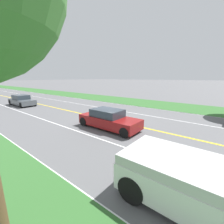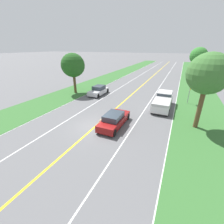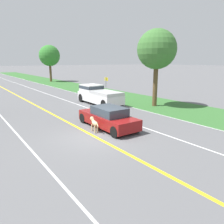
% 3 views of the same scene
% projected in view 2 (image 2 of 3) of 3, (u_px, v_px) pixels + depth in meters
% --- Properties ---
extents(ground_plane, '(400.00, 400.00, 0.00)m').
position_uv_depth(ground_plane, '(95.00, 127.00, 14.96)').
color(ground_plane, '#5B5B5E').
extents(centre_divider_line, '(0.18, 160.00, 0.01)m').
position_uv_depth(centre_divider_line, '(95.00, 127.00, 14.96)').
color(centre_divider_line, yellow).
rests_on(centre_divider_line, ground).
extents(lane_edge_line_right, '(0.14, 160.00, 0.01)m').
position_uv_depth(lane_edge_line_right, '(168.00, 144.00, 12.30)').
color(lane_edge_line_right, white).
rests_on(lane_edge_line_right, ground).
extents(lane_edge_line_left, '(0.14, 160.00, 0.01)m').
position_uv_depth(lane_edge_line_left, '(44.00, 115.00, 17.63)').
color(lane_edge_line_left, white).
rests_on(lane_edge_line_left, ground).
extents(lane_dash_same_dir, '(0.10, 160.00, 0.01)m').
position_uv_depth(lane_dash_same_dir, '(128.00, 135.00, 13.63)').
color(lane_dash_same_dir, white).
rests_on(lane_dash_same_dir, ground).
extents(lane_dash_oncoming, '(0.10, 160.00, 0.01)m').
position_uv_depth(lane_dash_oncoming, '(67.00, 120.00, 16.30)').
color(lane_dash_oncoming, white).
rests_on(lane_dash_oncoming, ground).
extents(grass_verge_right, '(6.00, 160.00, 0.03)m').
position_uv_depth(grass_verge_right, '(211.00, 154.00, 11.15)').
color(grass_verge_right, '#33662D').
rests_on(grass_verge_right, ground).
extents(grass_verge_left, '(6.00, 160.00, 0.03)m').
position_uv_depth(grass_verge_left, '(26.00, 111.00, 18.77)').
color(grass_verge_left, '#33662D').
rests_on(grass_verge_left, ground).
extents(ego_car, '(1.81, 4.59, 1.38)m').
position_uv_depth(ego_car, '(114.00, 120.00, 14.96)').
color(ego_car, maroon).
rests_on(ego_car, ground).
extents(dog, '(0.38, 1.23, 0.88)m').
position_uv_depth(dog, '(103.00, 119.00, 15.29)').
color(dog, '#D1B784').
rests_on(dog, ground).
extents(pickup_truck, '(2.06, 5.54, 1.80)m').
position_uv_depth(pickup_truck, '(163.00, 101.00, 19.42)').
color(pickup_truck, silver).
rests_on(pickup_truck, ground).
extents(oncoming_car, '(1.83, 4.21, 1.45)m').
position_uv_depth(oncoming_car, '(99.00, 91.00, 24.86)').
color(oncoming_car, silver).
rests_on(oncoming_car, ground).
extents(roadside_tree_right_near, '(3.58, 3.58, 7.02)m').
position_uv_depth(roadside_tree_right_near, '(208.00, 74.00, 12.87)').
color(roadside_tree_right_near, brown).
rests_on(roadside_tree_right_near, ground).
extents(roadside_tree_right_far, '(4.18, 4.18, 7.34)m').
position_uv_depth(roadside_tree_right_far, '(199.00, 56.00, 37.64)').
color(roadside_tree_right_far, brown).
rests_on(roadside_tree_right_far, ground).
extents(roadside_tree_left_near, '(3.81, 3.81, 6.51)m').
position_uv_depth(roadside_tree_left_near, '(73.00, 65.00, 24.26)').
color(roadside_tree_left_near, brown).
rests_on(roadside_tree_left_near, ground).
extents(street_sign, '(0.11, 0.64, 2.36)m').
position_uv_depth(street_sign, '(189.00, 93.00, 20.63)').
color(street_sign, gray).
rests_on(street_sign, ground).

